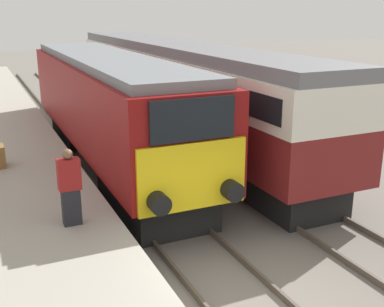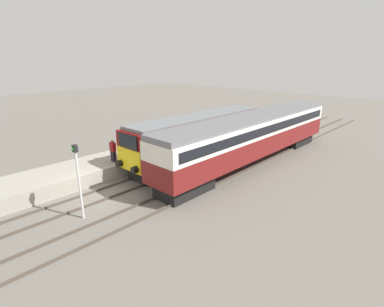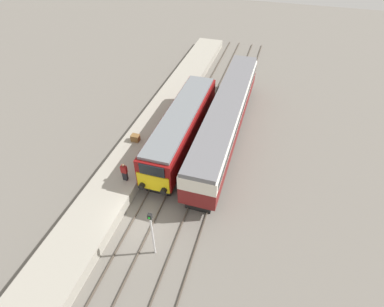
{
  "view_description": "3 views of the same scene",
  "coord_description": "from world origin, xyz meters",
  "px_view_note": "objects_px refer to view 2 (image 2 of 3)",
  "views": [
    {
      "loc": [
        -3.99,
        -6.31,
        5.14
      ],
      "look_at": [
        0.0,
        2.45,
        2.23
      ],
      "focal_mm": 45.0,
      "sensor_mm": 36.0,
      "label": 1
    },
    {
      "loc": [
        15.25,
        -7.93,
        7.95
      ],
      "look_at": [
        1.7,
        6.45,
        1.6
      ],
      "focal_mm": 28.0,
      "sensor_mm": 36.0,
      "label": 2
    },
    {
      "loc": [
        6.95,
        -10.97,
        17.48
      ],
      "look_at": [
        1.7,
        6.45,
        1.6
      ],
      "focal_mm": 28.0,
      "sensor_mm": 36.0,
      "label": 3
    }
  ],
  "objects_px": {
    "locomotive": "(199,136)",
    "signal_post": "(78,176)",
    "person_on_platform": "(113,151)",
    "passenger_carriage": "(254,134)",
    "luggage_crate": "(152,141)"
  },
  "relations": [
    {
      "from": "passenger_carriage",
      "to": "locomotive",
      "type": "bearing_deg",
      "value": -143.55
    },
    {
      "from": "locomotive",
      "to": "person_on_platform",
      "type": "relative_size",
      "value": 8.64
    },
    {
      "from": "luggage_crate",
      "to": "person_on_platform",
      "type": "bearing_deg",
      "value": -74.19
    },
    {
      "from": "passenger_carriage",
      "to": "signal_post",
      "type": "distance_m",
      "value": 13.45
    },
    {
      "from": "locomotive",
      "to": "signal_post",
      "type": "relative_size",
      "value": 3.46
    },
    {
      "from": "locomotive",
      "to": "signal_post",
      "type": "xyz_separation_m",
      "value": [
        1.7,
        -10.83,
        0.28
      ]
    },
    {
      "from": "person_on_platform",
      "to": "signal_post",
      "type": "distance_m",
      "value": 6.26
    },
    {
      "from": "signal_post",
      "to": "luggage_crate",
      "type": "distance_m",
      "value": 10.75
    },
    {
      "from": "passenger_carriage",
      "to": "luggage_crate",
      "type": "xyz_separation_m",
      "value": [
        -7.19,
        -4.16,
        -1.11
      ]
    },
    {
      "from": "passenger_carriage",
      "to": "luggage_crate",
      "type": "height_order",
      "value": "passenger_carriage"
    },
    {
      "from": "luggage_crate",
      "to": "passenger_carriage",
      "type": "bearing_deg",
      "value": 30.08
    },
    {
      "from": "locomotive",
      "to": "luggage_crate",
      "type": "distance_m",
      "value": 4.21
    },
    {
      "from": "locomotive",
      "to": "person_on_platform",
      "type": "xyz_separation_m",
      "value": [
        -2.49,
        -6.23,
        -0.34
      ]
    },
    {
      "from": "locomotive",
      "to": "passenger_carriage",
      "type": "xyz_separation_m",
      "value": [
        3.4,
        2.51,
        0.29
      ]
    },
    {
      "from": "locomotive",
      "to": "luggage_crate",
      "type": "xyz_separation_m",
      "value": [
        -3.79,
        -1.65,
        -0.82
      ]
    }
  ]
}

